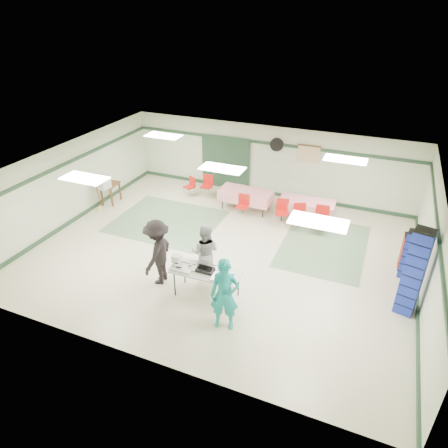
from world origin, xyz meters
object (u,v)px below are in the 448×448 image
at_px(volunteer_teal, 225,295).
at_px(crate_stack_blue_b, 410,255).
at_px(dining_table_a, 307,206).
at_px(chair_c, 322,216).
at_px(chair_d, 243,204).
at_px(crate_stack_red, 409,253).
at_px(volunteer_grey, 205,252).
at_px(chair_loose_b, 191,185).
at_px(dining_table_b, 246,195).
at_px(volunteer_dark, 158,252).
at_px(crate_stack_blue_a, 414,273).
at_px(broom, 98,193).
at_px(chair_loose_a, 207,184).
at_px(chair_b, 282,209).
at_px(printer_table, 110,187).
at_px(office_printer, 102,183).
at_px(serving_table, 206,273).

xyz_separation_m(volunteer_teal, crate_stack_blue_b, (3.86, 3.69, -0.20)).
bearing_deg(dining_table_a, chair_c, -45.24).
bearing_deg(chair_d, crate_stack_red, -15.04).
xyz_separation_m(dining_table_a, crate_stack_red, (3.25, -1.74, -0.03)).
bearing_deg(crate_stack_blue_b, volunteer_teal, -136.29).
distance_m(volunteer_grey, chair_loose_b, 5.33).
bearing_deg(chair_loose_b, crate_stack_red, 12.33).
bearing_deg(dining_table_b, crate_stack_red, -15.56).
relative_size(volunteer_dark, crate_stack_blue_a, 0.81).
bearing_deg(crate_stack_red, crate_stack_blue_b, -90.00).
bearing_deg(dining_table_a, volunteer_grey, -115.92).
bearing_deg(chair_loose_b, broom, -111.93).
height_order(dining_table_b, crate_stack_red, crate_stack_red).
distance_m(volunteer_teal, volunteer_grey, 1.93).
bearing_deg(chair_loose_b, chair_loose_a, 46.61).
height_order(dining_table_b, chair_d, chair_d).
distance_m(chair_b, chair_loose_a, 3.41).
relative_size(volunteer_grey, chair_loose_b, 2.10).
relative_size(chair_b, chair_loose_b, 1.17).
bearing_deg(broom, printer_table, 94.29).
bearing_deg(chair_c, volunteer_dark, -134.76).
distance_m(chair_b, printer_table, 6.40).
distance_m(volunteer_teal, chair_loose_b, 7.25).
xyz_separation_m(dining_table_b, crate_stack_red, (5.45, -1.74, -0.03)).
bearing_deg(chair_loose_b, volunteer_dark, -45.31).
bearing_deg(crate_stack_red, crate_stack_blue_a, -90.00).
relative_size(crate_stack_blue_a, crate_stack_red, 2.10).
distance_m(crate_stack_blue_b, printer_table, 10.33).
bearing_deg(chair_d, volunteer_grey, -88.24).
bearing_deg(volunteer_dark, office_printer, -130.58).
distance_m(serving_table, crate_stack_blue_b, 5.51).
bearing_deg(chair_loose_b, volunteer_grey, -32.11).
bearing_deg(office_printer, broom, -103.96).
bearing_deg(chair_c, dining_table_a, 131.99).
xyz_separation_m(printer_table, broom, (-0.08, -0.61, 0.03)).
relative_size(chair_b, chair_c, 0.98).
height_order(volunteer_teal, chair_loose_a, volunteer_teal).
distance_m(chair_d, crate_stack_blue_a, 6.19).
bearing_deg(volunteer_dark, volunteer_grey, 115.89).
relative_size(chair_d, office_printer, 1.78).
distance_m(dining_table_a, chair_d, 2.17).
bearing_deg(printer_table, volunteer_grey, -35.82).
height_order(volunteer_teal, volunteer_dark, volunteer_dark).
height_order(serving_table, dining_table_a, dining_table_a).
bearing_deg(serving_table, office_printer, 148.58).
relative_size(chair_c, chair_d, 1.10).
height_order(volunteer_dark, printer_table, volunteer_dark).
height_order(serving_table, volunteer_grey, volunteer_grey).
height_order(volunteer_grey, crate_stack_blue_b, volunteer_grey).
xyz_separation_m(volunteer_teal, chair_c, (1.23, 5.24, -0.33)).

